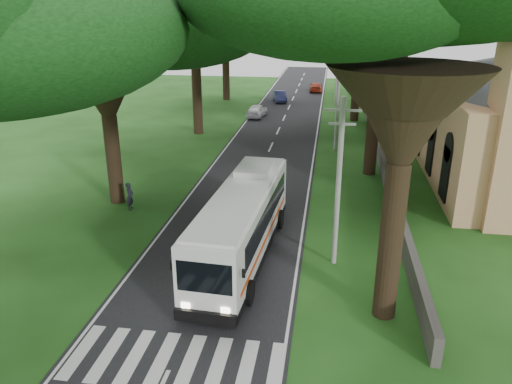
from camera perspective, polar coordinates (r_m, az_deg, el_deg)
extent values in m
plane|color=#1D4614|center=(20.10, -7.68, -15.03)|extent=(140.00, 140.00, 0.00)
cube|color=black|center=(42.52, 1.54, 4.78)|extent=(8.00, 120.00, 0.04)
cube|color=silver|center=(18.60, -9.45, -18.54)|extent=(8.00, 3.00, 0.01)
cube|color=#383533|center=(41.30, 13.89, 4.54)|extent=(0.35, 50.00, 1.20)
cube|color=tan|center=(40.67, 27.22, 6.39)|extent=(12.00, 22.00, 6.40)
cylinder|color=gray|center=(22.92, 9.39, 0.84)|extent=(0.24, 0.24, 8.00)
cube|color=gray|center=(22.01, 9.91, 9.19)|extent=(1.60, 0.10, 0.10)
cube|color=gray|center=(22.13, 9.81, 7.67)|extent=(1.20, 0.10, 0.10)
cylinder|color=gray|center=(42.29, 9.29, 9.99)|extent=(0.24, 0.24, 8.00)
cube|color=gray|center=(41.80, 9.57, 14.57)|extent=(1.60, 0.10, 0.10)
cube|color=gray|center=(41.87, 9.52, 13.75)|extent=(1.20, 0.10, 0.10)
cylinder|color=gray|center=(62.06, 9.25, 13.36)|extent=(0.24, 0.24, 8.00)
cube|color=gray|center=(61.73, 9.44, 16.48)|extent=(1.60, 0.10, 0.10)
cube|color=gray|center=(61.78, 9.41, 15.93)|extent=(1.20, 0.10, 0.10)
cylinder|color=black|center=(31.77, -15.95, 3.55)|extent=(0.90, 0.90, 5.47)
cone|color=black|center=(30.79, -16.81, 11.80)|extent=(3.20, 3.20, 3.80)
ellipsoid|color=black|center=(30.49, -17.58, 18.82)|extent=(15.78, 15.78, 6.63)
cylinder|color=black|center=(48.03, -6.73, 10.32)|extent=(0.90, 0.90, 6.25)
cone|color=black|center=(47.39, -6.99, 16.31)|extent=(3.20, 3.20, 3.80)
cylinder|color=black|center=(65.62, -3.44, 12.78)|extent=(0.90, 0.90, 5.31)
cone|color=black|center=(65.15, -3.53, 16.75)|extent=(3.20, 3.20, 3.80)
ellipsoid|color=black|center=(65.00, -3.60, 19.91)|extent=(12.56, 12.56, 5.27)
cylinder|color=black|center=(19.69, 15.15, -5.62)|extent=(0.90, 0.90, 6.37)
cone|color=black|center=(18.09, 16.65, 9.00)|extent=(3.20, 3.20, 3.80)
cylinder|color=black|center=(36.75, 13.14, 6.52)|extent=(0.90, 0.90, 6.01)
cone|color=black|center=(35.91, 13.79, 14.12)|extent=(3.20, 3.20, 3.80)
cylinder|color=black|center=(54.33, 11.35, 11.19)|extent=(0.90, 0.90, 6.10)
cone|color=black|center=(53.77, 11.74, 16.39)|extent=(3.20, 3.20, 3.80)
cylinder|color=black|center=(72.20, 11.63, 13.35)|extent=(0.90, 0.90, 5.85)
cone|color=black|center=(71.78, 11.92, 17.17)|extent=(3.20, 3.20, 3.80)
ellipsoid|color=black|center=(71.67, 12.19, 20.55)|extent=(13.12, 13.12, 5.51)
cube|color=silver|center=(23.93, -1.65, -3.46)|extent=(3.16, 11.88, 2.89)
cube|color=black|center=(24.02, -1.50, -2.27)|extent=(3.09, 9.74, 1.08)
cube|color=black|center=(24.53, -1.62, -6.43)|extent=(3.20, 11.93, 0.34)
cube|color=#BF3F0C|center=(24.21, -1.63, -4.89)|extent=(3.14, 10.71, 0.18)
cube|color=silver|center=(23.35, -1.69, -0.09)|extent=(2.93, 11.28, 0.18)
cylinder|color=black|center=(21.55, -7.34, -10.61)|extent=(0.41, 1.10, 1.08)
cylinder|color=black|center=(20.95, -0.86, -11.43)|extent=(0.41, 1.10, 1.08)
cylinder|color=black|center=(28.05, -2.27, -2.71)|extent=(0.41, 1.10, 1.08)
cylinder|color=black|center=(27.59, 2.68, -3.13)|extent=(0.41, 1.10, 1.08)
imported|color=silver|center=(55.23, 0.11, 9.29)|extent=(2.08, 4.29, 1.41)
imported|color=navy|center=(64.39, 2.73, 10.86)|extent=(2.27, 4.15, 1.30)
imported|color=maroon|center=(72.47, 6.85, 11.83)|extent=(1.90, 4.36, 1.25)
imported|color=black|center=(30.90, -14.22, -0.47)|extent=(0.42, 0.63, 1.70)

